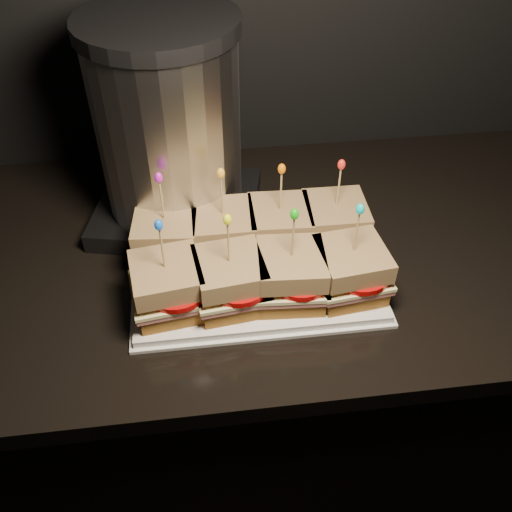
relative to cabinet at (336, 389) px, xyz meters
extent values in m
cube|color=black|center=(0.00, 0.00, 0.00)|extent=(2.48, 0.59, 0.86)
cube|color=black|center=(0.00, 0.00, 0.45)|extent=(2.52, 0.63, 0.03)
cube|color=white|center=(-0.20, -0.09, 0.47)|extent=(0.38, 0.23, 0.02)
cube|color=white|center=(-0.20, -0.09, 0.47)|extent=(0.39, 0.25, 0.01)
cube|color=brown|center=(-0.33, -0.03, 0.50)|extent=(0.10, 0.10, 0.03)
cube|color=#C66763|center=(-0.33, -0.03, 0.51)|extent=(0.11, 0.11, 0.01)
cube|color=#FFF4A4|center=(-0.33, -0.03, 0.52)|extent=(0.11, 0.11, 0.01)
cylinder|color=#B90809|center=(-0.32, -0.04, 0.53)|extent=(0.09, 0.09, 0.01)
cube|color=brown|center=(-0.33, -0.03, 0.55)|extent=(0.11, 0.11, 0.03)
cylinder|color=tan|center=(-0.33, -0.03, 0.59)|extent=(0.00, 0.00, 0.09)
ellipsoid|color=#CD18BE|center=(-0.33, -0.03, 0.64)|extent=(0.01, 0.01, 0.02)
cube|color=brown|center=(-0.24, -0.03, 0.50)|extent=(0.09, 0.09, 0.03)
cube|color=#C66763|center=(-0.24, -0.03, 0.51)|extent=(0.10, 0.10, 0.01)
cube|color=#FFF4A4|center=(-0.24, -0.03, 0.52)|extent=(0.11, 0.10, 0.01)
cylinder|color=#B90809|center=(-0.23, -0.04, 0.53)|extent=(0.09, 0.09, 0.01)
cube|color=brown|center=(-0.24, -0.03, 0.55)|extent=(0.10, 0.10, 0.03)
cylinder|color=tan|center=(-0.24, -0.03, 0.59)|extent=(0.00, 0.00, 0.09)
ellipsoid|color=#F6A425|center=(-0.24, -0.03, 0.64)|extent=(0.01, 0.01, 0.02)
cube|color=brown|center=(-0.15, -0.03, 0.50)|extent=(0.10, 0.10, 0.03)
cube|color=#C66763|center=(-0.15, -0.03, 0.51)|extent=(0.11, 0.11, 0.01)
cube|color=#FFF4A4|center=(-0.15, -0.03, 0.52)|extent=(0.11, 0.11, 0.01)
cylinder|color=#B90809|center=(-0.14, -0.04, 0.53)|extent=(0.09, 0.09, 0.01)
cube|color=brown|center=(-0.15, -0.03, 0.55)|extent=(0.10, 0.10, 0.03)
cylinder|color=tan|center=(-0.15, -0.03, 0.59)|extent=(0.00, 0.00, 0.09)
ellipsoid|color=orange|center=(-0.15, -0.03, 0.64)|extent=(0.01, 0.01, 0.02)
cube|color=brown|center=(-0.06, -0.03, 0.50)|extent=(0.10, 0.10, 0.03)
cube|color=#C66763|center=(-0.06, -0.03, 0.51)|extent=(0.11, 0.10, 0.01)
cube|color=#FFF4A4|center=(-0.06, -0.03, 0.52)|extent=(0.11, 0.10, 0.01)
cylinder|color=#B90809|center=(-0.05, -0.04, 0.53)|extent=(0.09, 0.09, 0.01)
cube|color=brown|center=(-0.06, -0.03, 0.55)|extent=(0.10, 0.10, 0.03)
cylinder|color=tan|center=(-0.06, -0.03, 0.59)|extent=(0.00, 0.00, 0.09)
ellipsoid|color=red|center=(-0.06, -0.03, 0.64)|extent=(0.01, 0.01, 0.02)
cube|color=brown|center=(-0.33, -0.14, 0.50)|extent=(0.11, 0.11, 0.03)
cube|color=#C66763|center=(-0.33, -0.14, 0.51)|extent=(0.12, 0.11, 0.01)
cube|color=#FFF4A4|center=(-0.33, -0.14, 0.52)|extent=(0.12, 0.12, 0.01)
cylinder|color=#B90809|center=(-0.32, -0.14, 0.53)|extent=(0.09, 0.09, 0.01)
cube|color=brown|center=(-0.33, -0.14, 0.55)|extent=(0.11, 0.11, 0.03)
cylinder|color=tan|center=(-0.33, -0.14, 0.59)|extent=(0.00, 0.00, 0.09)
ellipsoid|color=blue|center=(-0.33, -0.14, 0.64)|extent=(0.01, 0.01, 0.02)
cube|color=brown|center=(-0.24, -0.14, 0.50)|extent=(0.10, 0.10, 0.03)
cube|color=#C66763|center=(-0.24, -0.14, 0.51)|extent=(0.11, 0.11, 0.01)
cube|color=#FFF4A4|center=(-0.24, -0.14, 0.52)|extent=(0.12, 0.11, 0.01)
cylinder|color=#B90809|center=(-0.23, -0.14, 0.53)|extent=(0.09, 0.09, 0.01)
cube|color=brown|center=(-0.24, -0.14, 0.55)|extent=(0.11, 0.11, 0.03)
cylinder|color=tan|center=(-0.24, -0.14, 0.59)|extent=(0.00, 0.00, 0.09)
ellipsoid|color=yellow|center=(-0.24, -0.14, 0.64)|extent=(0.01, 0.01, 0.02)
cube|color=brown|center=(-0.15, -0.14, 0.50)|extent=(0.10, 0.10, 0.03)
cube|color=#C66763|center=(-0.15, -0.14, 0.51)|extent=(0.11, 0.11, 0.01)
cube|color=#FFF4A4|center=(-0.15, -0.14, 0.52)|extent=(0.11, 0.11, 0.01)
cylinder|color=#B90809|center=(-0.14, -0.14, 0.53)|extent=(0.09, 0.09, 0.01)
cube|color=brown|center=(-0.15, -0.14, 0.55)|extent=(0.10, 0.10, 0.03)
cylinder|color=tan|center=(-0.15, -0.14, 0.59)|extent=(0.00, 0.00, 0.09)
ellipsoid|color=#15B310|center=(-0.15, -0.14, 0.64)|extent=(0.01, 0.01, 0.02)
cube|color=brown|center=(-0.06, -0.14, 0.50)|extent=(0.10, 0.10, 0.03)
cube|color=#C66763|center=(-0.06, -0.14, 0.51)|extent=(0.11, 0.11, 0.01)
cube|color=#FFF4A4|center=(-0.06, -0.14, 0.52)|extent=(0.12, 0.11, 0.01)
cylinder|color=#B90809|center=(-0.05, -0.14, 0.53)|extent=(0.09, 0.09, 0.01)
cube|color=brown|center=(-0.06, -0.14, 0.55)|extent=(0.11, 0.11, 0.03)
cylinder|color=tan|center=(-0.06, -0.14, 0.59)|extent=(0.00, 0.00, 0.09)
ellipsoid|color=#06BDC9|center=(-0.06, -0.14, 0.64)|extent=(0.01, 0.01, 0.02)
cube|color=#262628|center=(-0.31, 0.10, 0.48)|extent=(0.32, 0.28, 0.03)
cylinder|color=silver|center=(-0.31, 0.10, 0.65)|extent=(0.23, 0.23, 0.30)
cylinder|color=#262628|center=(-0.31, 0.10, 0.81)|extent=(0.24, 0.24, 0.02)
camera|label=1|loc=(-0.28, -0.72, 1.11)|focal=40.00mm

